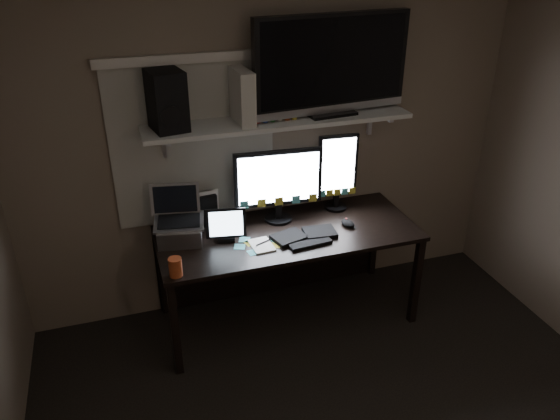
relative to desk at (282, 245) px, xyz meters
name	(u,v)px	position (x,y,z in m)	size (l,w,h in m)	color
back_wall	(271,143)	(0.00, 0.25, 0.70)	(3.60, 3.60, 0.00)	#6E604F
window_blinds	(194,145)	(-0.55, 0.24, 0.75)	(1.10, 0.02, 1.10)	#AFAC9D
desk	(282,245)	(0.00, 0.00, 0.00)	(1.80, 0.75, 0.73)	black
wall_shelf	(279,121)	(0.00, 0.08, 0.91)	(1.80, 0.35, 0.03)	beige
monitor_landscape	(278,185)	(-0.01, 0.06, 0.45)	(0.62, 0.07, 0.55)	black
monitor_portrait	(337,172)	(0.46, 0.11, 0.47)	(0.29, 0.06, 0.59)	black
keyboard	(304,235)	(0.09, -0.23, 0.19)	(0.45, 0.18, 0.03)	black
mouse	(348,223)	(0.43, -0.17, 0.20)	(0.07, 0.11, 0.04)	black
notepad	(262,245)	(-0.23, -0.25, 0.18)	(0.14, 0.19, 0.01)	white
tablet	(226,225)	(-0.43, -0.10, 0.29)	(0.27, 0.11, 0.23)	black
file_sorter	(202,209)	(-0.54, 0.15, 0.30)	(0.20, 0.09, 0.25)	black
laptop	(179,217)	(-0.73, -0.03, 0.36)	(0.33, 0.26, 0.37)	#A8A7AC
cup	(175,267)	(-0.81, -0.43, 0.24)	(0.08, 0.08, 0.12)	#9B3C1C
sticky_notes	(260,244)	(-0.23, -0.24, 0.18)	(0.31, 0.23, 0.00)	gold
tv	(332,65)	(0.36, 0.07, 1.25)	(1.09, 0.20, 0.66)	black
game_console	(242,96)	(-0.24, 0.08, 1.10)	(0.09, 0.29, 0.34)	#BCB5AA
speaker	(167,100)	(-0.72, 0.08, 1.11)	(0.20, 0.25, 0.37)	black
bottles	(276,111)	(-0.03, 0.03, 1.00)	(0.21, 0.05, 0.14)	#A50F0C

